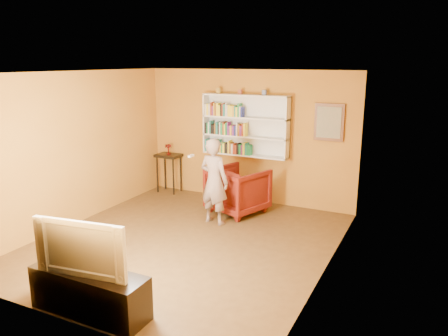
{
  "coord_description": "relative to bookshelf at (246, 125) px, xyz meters",
  "views": [
    {
      "loc": [
        3.46,
        -5.65,
        2.88
      ],
      "look_at": [
        0.31,
        0.75,
        1.11
      ],
      "focal_mm": 35.0,
      "sensor_mm": 36.0,
      "label": 1
    }
  ],
  "objects": [
    {
      "name": "books_row_upper",
      "position": [
        -0.45,
        -0.11,
        0.3
      ],
      "size": [
        0.84,
        0.19,
        0.27
      ],
      "color": "beige",
      "rests_on": "bookshelf"
    },
    {
      "name": "ornament_centre",
      "position": [
        -0.12,
        -0.06,
        0.67
      ],
      "size": [
        0.07,
        0.07,
        0.1
      ],
      "primitive_type": "cube",
      "color": "brown",
      "rests_on": "bookshelf"
    },
    {
      "name": "ruby_lustre",
      "position": [
        -1.79,
        -0.16,
        -0.57
      ],
      "size": [
        0.14,
        0.14,
        0.23
      ],
      "color": "maroon",
      "rests_on": "console_table"
    },
    {
      "name": "person",
      "position": [
        0.01,
        -1.44,
        -0.81
      ],
      "size": [
        0.62,
        0.46,
        1.56
      ],
      "primitive_type": "imported",
      "rotation": [
        0.0,
        0.0,
        2.98
      ],
      "color": "#7B665A",
      "rests_on": "ground"
    },
    {
      "name": "books_row_lower",
      "position": [
        -0.35,
        -0.11,
        -0.47
      ],
      "size": [
        1.02,
        0.19,
        0.26
      ],
      "color": "#217A70",
      "rests_on": "bookshelf"
    },
    {
      "name": "room_shell",
      "position": [
        0.0,
        -2.41,
        -0.58
      ],
      "size": [
        5.3,
        5.8,
        2.88
      ],
      "color": "#473016",
      "rests_on": "ground"
    },
    {
      "name": "tv_cabinet",
      "position": [
        0.05,
        -4.66,
        -1.33
      ],
      "size": [
        1.46,
        0.44,
        0.52
      ],
      "primitive_type": "cube",
      "color": "black",
      "rests_on": "ground"
    },
    {
      "name": "game_remote",
      "position": [
        -0.25,
        -1.8,
        -0.3
      ],
      "size": [
        0.04,
        0.15,
        0.04
      ],
      "primitive_type": "cube",
      "color": "white",
      "rests_on": "person"
    },
    {
      "name": "ornament_right",
      "position": [
        0.39,
        -0.06,
        0.67
      ],
      "size": [
        0.07,
        0.07,
        0.1
      ],
      "primitive_type": "cube",
      "color": "slate",
      "rests_on": "bookshelf"
    },
    {
      "name": "television",
      "position": [
        0.05,
        -4.66,
        -0.74
      ],
      "size": [
        1.15,
        0.31,
        0.66
      ],
      "primitive_type": "imported",
      "rotation": [
        0.0,
        0.0,
        0.14
      ],
      "color": "black",
      "rests_on": "tv_cabinet"
    },
    {
      "name": "framed_painting",
      "position": [
        1.65,
        0.05,
        0.16
      ],
      "size": [
        0.55,
        0.05,
        0.7
      ],
      "color": "#583119",
      "rests_on": "room_shell"
    },
    {
      "name": "bookshelf",
      "position": [
        0.0,
        0.0,
        0.0
      ],
      "size": [
        1.8,
        0.29,
        1.23
      ],
      "color": "silver",
      "rests_on": "room_shell"
    },
    {
      "name": "console_table",
      "position": [
        -1.79,
        -0.16,
        -0.88
      ],
      "size": [
        0.52,
        0.4,
        0.86
      ],
      "color": "black",
      "rests_on": "ground"
    },
    {
      "name": "books_row_middle",
      "position": [
        -0.4,
        -0.11,
        -0.09
      ],
      "size": [
        0.9,
        0.19,
        0.27
      ],
      "color": "black",
      "rests_on": "bookshelf"
    },
    {
      "name": "ornament_left",
      "position": [
        -0.59,
        -0.06,
        0.68
      ],
      "size": [
        0.08,
        0.08,
        0.11
      ],
      "primitive_type": "cube",
      "color": "olive",
      "rests_on": "bookshelf"
    },
    {
      "name": "armchair",
      "position": [
        0.15,
        -0.72,
        -1.15
      ],
      "size": [
        1.22,
        1.24,
        0.89
      ],
      "primitive_type": "imported",
      "rotation": [
        0.0,
        0.0,
        2.8
      ],
      "color": "#4B0805",
      "rests_on": "ground"
    }
  ]
}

